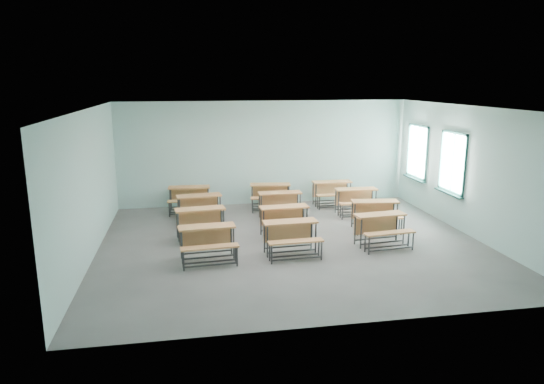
{
  "coord_description": "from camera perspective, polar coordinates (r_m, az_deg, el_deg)",
  "views": [
    {
      "loc": [
        -2.39,
        -10.74,
        3.8
      ],
      "look_at": [
        -0.28,
        1.2,
        1.0
      ],
      "focal_mm": 32.0,
      "sensor_mm": 36.0,
      "label": 1
    }
  ],
  "objects": [
    {
      "name": "desk_unit_r2c2",
      "position": [
        14.15,
        9.95,
        -0.65
      ],
      "size": [
        1.24,
        0.86,
        0.75
      ],
      "rotation": [
        0.0,
        0.0,
        -0.04
      ],
      "color": "#C77E47",
      "rests_on": "ground"
    },
    {
      "name": "desk_unit_r2c1",
      "position": [
        13.48,
        1.02,
        -1.14
      ],
      "size": [
        1.21,
        0.81,
        0.75
      ],
      "rotation": [
        0.0,
        0.0,
        0.0
      ],
      "color": "#C77E47",
      "rests_on": "ground"
    },
    {
      "name": "desk_unit_r1c1",
      "position": [
        12.0,
        1.54,
        -2.94
      ],
      "size": [
        1.25,
        0.87,
        0.75
      ],
      "rotation": [
        0.0,
        0.0,
        0.05
      ],
      "color": "#C77E47",
      "rests_on": "ground"
    },
    {
      "name": "desk_unit_r3c1",
      "position": [
        14.56,
        -0.18,
        -0.08
      ],
      "size": [
        1.29,
        0.94,
        0.75
      ],
      "rotation": [
        0.0,
        0.0,
        -0.12
      ],
      "color": "#C77E47",
      "rests_on": "ground"
    },
    {
      "name": "desk_unit_r0c1",
      "position": [
        10.75,
        2.29,
        -4.84
      ],
      "size": [
        1.24,
        0.87,
        0.75
      ],
      "rotation": [
        0.0,
        0.0,
        0.05
      ],
      "color": "#C77E47",
      "rests_on": "ground"
    },
    {
      "name": "desk_unit_r1c0",
      "position": [
        11.93,
        -8.35,
        -3.17
      ],
      "size": [
        1.29,
        0.94,
        0.75
      ],
      "rotation": [
        0.0,
        0.0,
        0.12
      ],
      "color": "#C77E47",
      "rests_on": "ground"
    },
    {
      "name": "desk_unit_r0c0",
      "position": [
        10.49,
        -7.57,
        -5.42
      ],
      "size": [
        1.25,
        0.89,
        0.75
      ],
      "rotation": [
        0.0,
        0.0,
        0.07
      ],
      "color": "#C77E47",
      "rests_on": "ground"
    },
    {
      "name": "room",
      "position": [
        11.27,
        2.84,
        1.73
      ],
      "size": [
        9.04,
        8.04,
        3.24
      ],
      "color": "slate",
      "rests_on": "ground"
    },
    {
      "name": "desk_unit_r0c2",
      "position": [
        11.6,
        12.8,
        -3.82
      ],
      "size": [
        1.28,
        0.92,
        0.75
      ],
      "rotation": [
        0.0,
        0.0,
        0.1
      ],
      "color": "#C77E47",
      "rests_on": "ground"
    },
    {
      "name": "desk_unit_r2c0",
      "position": [
        13.3,
        -8.48,
        -1.48
      ],
      "size": [
        1.3,
        0.96,
        0.75
      ],
      "rotation": [
        0.0,
        0.0,
        0.13
      ],
      "color": "#C77E47",
      "rests_on": "ground"
    },
    {
      "name": "desk_unit_r1c2",
      "position": [
        12.81,
        12.09,
        -2.19
      ],
      "size": [
        1.3,
        0.96,
        0.75
      ],
      "rotation": [
        0.0,
        0.0,
        -0.13
      ],
      "color": "#C77E47",
      "rests_on": "ground"
    },
    {
      "name": "desk_unit_r3c2",
      "position": [
        15.07,
        7.17,
        0.27
      ],
      "size": [
        1.21,
        0.81,
        0.75
      ],
      "rotation": [
        0.0,
        0.0,
        0.0
      ],
      "color": "#C77E47",
      "rests_on": "ground"
    },
    {
      "name": "desk_unit_r3c0",
      "position": [
        14.41,
        -9.71,
        -0.4
      ],
      "size": [
        1.24,
        0.87,
        0.75
      ],
      "rotation": [
        0.0,
        0.0,
        -0.05
      ],
      "color": "#C77E47",
      "rests_on": "ground"
    }
  ]
}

